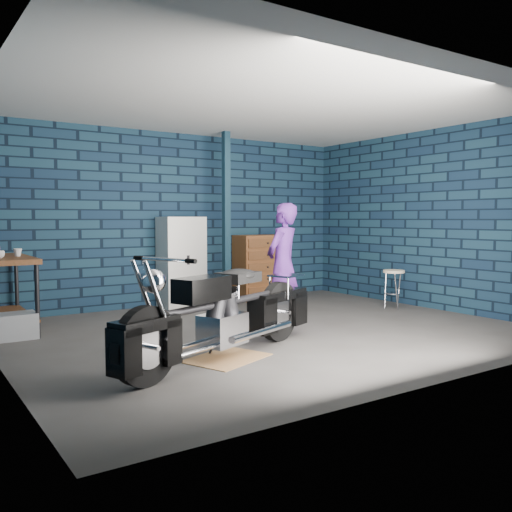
{
  "coord_description": "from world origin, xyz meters",
  "views": [
    {
      "loc": [
        -3.75,
        -5.32,
        1.37
      ],
      "look_at": [
        0.0,
        0.3,
        0.9
      ],
      "focal_mm": 38.0,
      "sensor_mm": 36.0,
      "label": 1
    }
  ],
  "objects_px": {
    "workbench": "(4,294)",
    "storage_bin": "(14,326)",
    "locker": "(182,262)",
    "shop_stool": "(394,289)",
    "motorcycle": "(226,306)",
    "person": "(283,263)",
    "tool_chest": "(260,267)"
  },
  "relations": [
    {
      "from": "motorcycle",
      "to": "storage_bin",
      "type": "height_order",
      "value": "motorcycle"
    },
    {
      "from": "workbench",
      "to": "storage_bin",
      "type": "bearing_deg",
      "value": -87.71
    },
    {
      "from": "person",
      "to": "locker",
      "type": "relative_size",
      "value": 1.13
    },
    {
      "from": "person",
      "to": "locker",
      "type": "distance_m",
      "value": 1.99
    },
    {
      "from": "workbench",
      "to": "locker",
      "type": "relative_size",
      "value": 1.01
    },
    {
      "from": "workbench",
      "to": "person",
      "type": "height_order",
      "value": "person"
    },
    {
      "from": "person",
      "to": "tool_chest",
      "type": "height_order",
      "value": "person"
    },
    {
      "from": "person",
      "to": "storage_bin",
      "type": "xyz_separation_m",
      "value": [
        -3.09,
        0.94,
        -0.64
      ]
    },
    {
      "from": "locker",
      "to": "motorcycle",
      "type": "bearing_deg",
      "value": -108.24
    },
    {
      "from": "motorcycle",
      "to": "person",
      "type": "height_order",
      "value": "person"
    },
    {
      "from": "tool_chest",
      "to": "motorcycle",
      "type": "bearing_deg",
      "value": -128.91
    },
    {
      "from": "storage_bin",
      "to": "shop_stool",
      "type": "height_order",
      "value": "shop_stool"
    },
    {
      "from": "motorcycle",
      "to": "locker",
      "type": "xyz_separation_m",
      "value": [
        1.01,
        3.06,
        0.17
      ]
    },
    {
      "from": "motorcycle",
      "to": "shop_stool",
      "type": "bearing_deg",
      "value": -4.08
    },
    {
      "from": "person",
      "to": "shop_stool",
      "type": "distance_m",
      "value": 2.13
    },
    {
      "from": "locker",
      "to": "shop_stool",
      "type": "bearing_deg",
      "value": -36.98
    },
    {
      "from": "person",
      "to": "storage_bin",
      "type": "relative_size",
      "value": 3.33
    },
    {
      "from": "tool_chest",
      "to": "shop_stool",
      "type": "bearing_deg",
      "value": -60.0
    },
    {
      "from": "workbench",
      "to": "locker",
      "type": "bearing_deg",
      "value": 10.49
    },
    {
      "from": "workbench",
      "to": "person",
      "type": "xyz_separation_m",
      "value": [
        3.11,
        -1.44,
        0.33
      ]
    },
    {
      "from": "person",
      "to": "shop_stool",
      "type": "bearing_deg",
      "value": 154.65
    },
    {
      "from": "locker",
      "to": "tool_chest",
      "type": "height_order",
      "value": "locker"
    },
    {
      "from": "motorcycle",
      "to": "shop_stool",
      "type": "relative_size",
      "value": 4.04
    },
    {
      "from": "workbench",
      "to": "motorcycle",
      "type": "relative_size",
      "value": 0.59
    },
    {
      "from": "tool_chest",
      "to": "storage_bin",
      "type": "bearing_deg",
      "value": -166.35
    },
    {
      "from": "shop_stool",
      "to": "motorcycle",
      "type": "bearing_deg",
      "value": -162.79
    },
    {
      "from": "workbench",
      "to": "shop_stool",
      "type": "relative_size",
      "value": 2.39
    },
    {
      "from": "storage_bin",
      "to": "locker",
      "type": "height_order",
      "value": "locker"
    },
    {
      "from": "motorcycle",
      "to": "locker",
      "type": "height_order",
      "value": "locker"
    },
    {
      "from": "storage_bin",
      "to": "locker",
      "type": "relative_size",
      "value": 0.34
    },
    {
      "from": "person",
      "to": "workbench",
      "type": "bearing_deg",
      "value": -49.48
    },
    {
      "from": "motorcycle",
      "to": "shop_stool",
      "type": "distance_m",
      "value": 3.77
    }
  ]
}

